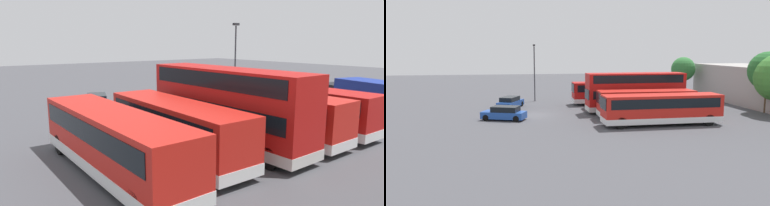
{
  "view_description": "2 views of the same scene",
  "coord_description": "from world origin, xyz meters",
  "views": [
    {
      "loc": [
        12.89,
        25.98,
        6.06
      ],
      "look_at": [
        -2.38,
        5.23,
        1.35
      ],
      "focal_mm": 31.44,
      "sensor_mm": 36.0,
      "label": 1
    },
    {
      "loc": [
        39.62,
        -1.22,
        7.13
      ],
      "look_at": [
        2.42,
        4.49,
        1.64
      ],
      "focal_mm": 33.92,
      "sensor_mm": 36.0,
      "label": 2
    }
  ],
  "objects": [
    {
      "name": "bus_single_deck_fourth",
      "position": [
        3.4,
        11.6,
        1.62
      ],
      "size": [
        2.71,
        10.27,
        2.95
      ],
      "color": "red",
      "rests_on": "ground"
    },
    {
      "name": "car_hatchback_silver",
      "position": [
        -5.76,
        -2.77,
        0.7
      ],
      "size": [
        4.67,
        3.36,
        1.43
      ],
      "color": "#1E479E",
      "rests_on": "ground"
    },
    {
      "name": "car_small_green",
      "position": [
        2.14,
        -3.14,
        0.7
      ],
      "size": [
        3.17,
        4.79,
        1.43
      ],
      "color": "#1E479E",
      "rests_on": "ground"
    },
    {
      "name": "box_truck_blue",
      "position": [
        -12.81,
        13.4,
        1.71
      ],
      "size": [
        4.33,
        7.89,
        3.2
      ],
      "color": "navy",
      "rests_on": "ground"
    },
    {
      "name": "bus_single_deck_fifth",
      "position": [
        7.05,
        11.86,
        1.62
      ],
      "size": [
        2.82,
        11.57,
        2.95
      ],
      "color": "red",
      "rests_on": "ground"
    },
    {
      "name": "lamp_post_tall",
      "position": [
        -11.46,
        0.45,
        4.64
      ],
      "size": [
        0.7,
        0.3,
        7.93
      ],
      "color": "#38383D",
      "rests_on": "ground"
    },
    {
      "name": "ground_plane",
      "position": [
        0.0,
        0.0,
        0.0
      ],
      "size": [
        140.0,
        140.0,
        0.0
      ],
      "primitive_type": "plane",
      "color": "#47474C"
    },
    {
      "name": "bus_single_deck_near_end",
      "position": [
        -6.98,
        11.19,
        1.62
      ],
      "size": [
        2.64,
        11.92,
        2.95
      ],
      "color": "#B71411",
      "rests_on": "ground"
    },
    {
      "name": "bus_double_decker_third",
      "position": [
        -0.22,
        11.54,
        2.45
      ],
      "size": [
        2.86,
        11.39,
        4.55
      ],
      "color": "#B71411",
      "rests_on": "ground"
    },
    {
      "name": "bus_single_deck_second",
      "position": [
        -3.61,
        11.87,
        1.62
      ],
      "size": [
        2.72,
        10.51,
        2.95
      ],
      "color": "red",
      "rests_on": "ground"
    }
  ]
}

